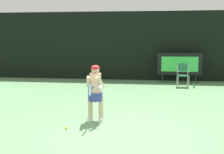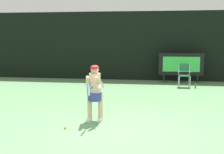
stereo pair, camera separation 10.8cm
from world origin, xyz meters
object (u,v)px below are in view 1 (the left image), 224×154
scoreboard (179,64)px  tennis_racket (90,90)px  tennis_player (95,90)px  tennis_ball_loose (66,128)px  water_bottle (194,85)px  umpire_chair (183,74)px

scoreboard → tennis_racket: size_ratio=3.65×
tennis_player → tennis_ball_loose: size_ratio=22.58×
water_bottle → tennis_player: size_ratio=0.17×
water_bottle → tennis_ball_loose: water_bottle is taller
tennis_player → tennis_racket: 0.67m
scoreboard → water_bottle: size_ratio=8.30×
scoreboard → tennis_ball_loose: bearing=-114.8°
tennis_player → scoreboard: bearing=66.8°
tennis_racket → scoreboard: bearing=69.5°
umpire_chair → water_bottle: bearing=-25.9°
tennis_ball_loose → water_bottle: bearing=56.9°
water_bottle → tennis_ball_loose: 7.51m
tennis_racket → tennis_ball_loose: tennis_racket is taller
scoreboard → umpire_chair: 1.26m
tennis_player → tennis_ball_loose: tennis_player is taller
tennis_racket → tennis_ball_loose: 1.13m
umpire_chair → tennis_racket: bearing=-115.3°
scoreboard → tennis_player: 7.57m
water_bottle → tennis_player: bearing=-122.4°
tennis_racket → tennis_ball_loose: (-0.59, -0.13, -0.95)m
scoreboard → tennis_ball_loose: 8.58m
umpire_chair → tennis_ball_loose: size_ratio=15.88×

